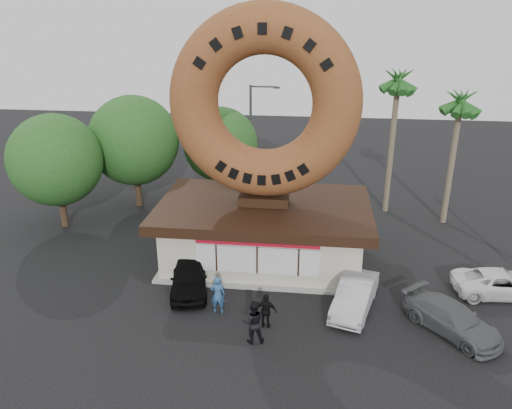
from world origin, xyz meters
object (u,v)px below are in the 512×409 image
object	(u,v)px
car_grey	(452,319)
giant_donut	(265,104)
person_right	(266,311)
car_white	(501,283)
car_silver	(355,296)
street_lamp	(253,135)
person_left	(218,295)
person_center	(253,322)
donut_shop	(264,230)
car_black	(189,276)

from	to	relation	value
car_grey	giant_donut	bearing A→B (deg)	106.95
person_right	car_white	xyz separation A→B (m)	(10.92, 3.99, -0.20)
car_silver	car_white	distance (m)	7.34
street_lamp	person_left	distance (m)	15.77
street_lamp	car_grey	size ratio (longest dim) A/B	1.82
street_lamp	person_center	bearing A→B (deg)	-82.78
car_silver	car_grey	xyz separation A→B (m)	(4.00, -1.27, -0.06)
street_lamp	donut_shop	bearing A→B (deg)	-79.50
giant_donut	car_white	distance (m)	14.29
car_silver	car_white	world-z (taller)	car_silver
giant_donut	person_center	xyz separation A→B (m)	(0.34, -7.29, -7.58)
donut_shop	street_lamp	distance (m)	10.54
person_left	car_white	xyz separation A→B (m)	(13.20, 3.10, -0.29)
giant_donut	car_white	world-z (taller)	giant_donut
car_grey	person_left	bearing A→B (deg)	138.50
car_white	person_right	bearing A→B (deg)	105.49
person_center	car_silver	size ratio (longest dim) A/B	0.45
donut_shop	person_center	distance (m)	7.33
person_left	person_right	bearing A→B (deg)	156.05
person_left	person_center	world-z (taller)	person_center
donut_shop	car_grey	bearing A→B (deg)	-32.93
donut_shop	car_grey	xyz separation A→B (m)	(8.64, -5.60, -1.13)
donut_shop	person_left	xyz separation A→B (m)	(-1.52, -5.34, -0.85)
street_lamp	car_black	world-z (taller)	street_lamp
person_center	car_grey	xyz separation A→B (m)	(8.30, 1.68, -0.32)
giant_donut	person_left	world-z (taller)	giant_donut
person_right	donut_shop	bearing A→B (deg)	-77.32
person_right	street_lamp	bearing A→B (deg)	-75.16
giant_donut	car_white	size ratio (longest dim) A/B	2.13
donut_shop	person_center	size ratio (longest dim) A/B	5.84
person_center	person_right	size ratio (longest dim) A/B	1.18
car_grey	car_white	size ratio (longest dim) A/B	0.99
donut_shop	person_center	bearing A→B (deg)	-87.36
person_right	giant_donut	bearing A→B (deg)	-77.34
car_grey	person_center	bearing A→B (deg)	151.40
car_silver	car_white	bearing A→B (deg)	32.45
car_grey	car_white	xyz separation A→B (m)	(3.04, 3.36, -0.02)
person_left	person_right	size ratio (longest dim) A/B	1.12
car_silver	person_right	bearing A→B (deg)	-138.07
person_left	car_silver	size ratio (longest dim) A/B	0.43
donut_shop	person_left	world-z (taller)	donut_shop
giant_donut	person_left	distance (m)	9.44
person_center	car_black	bearing A→B (deg)	-57.90
car_silver	car_grey	distance (m)	4.19
person_right	car_black	bearing A→B (deg)	-27.41
giant_donut	car_black	world-z (taller)	giant_donut
car_silver	car_grey	world-z (taller)	car_silver
person_right	car_white	bearing A→B (deg)	-154.28
donut_shop	car_white	bearing A→B (deg)	-10.83
car_black	car_grey	xyz separation A→B (m)	(11.91, -2.01, -0.10)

